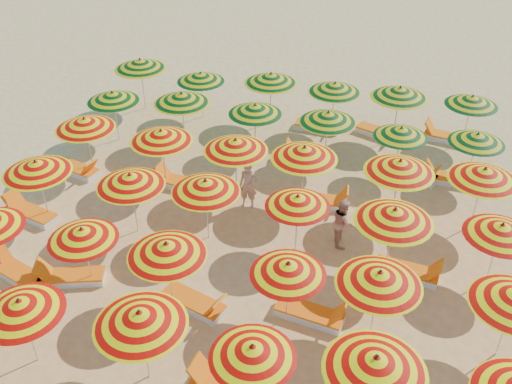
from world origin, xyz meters
TOP-DOWN VIEW (x-y plane):
  - ground at (0.00, 0.00)m, footprint 120.00×120.00m
  - umbrella_7 at (-3.85, -5.03)m, footprint 2.39×2.39m
  - umbrella_8 at (-1.17, -4.86)m, footprint 2.43×2.43m
  - umbrella_9 at (1.24, -4.99)m, footprint 2.34×2.34m
  - umbrella_10 at (3.61, -4.91)m, footprint 2.08×2.08m
  - umbrella_13 at (-3.78, -2.40)m, footprint 2.24×2.24m
  - umbrella_14 at (-1.45, -2.62)m, footprint 2.34×2.34m
  - umbrella_15 at (1.48, -2.48)m, footprint 2.24×2.24m
  - umbrella_16 at (3.54, -2.50)m, footprint 2.63×2.63m
  - umbrella_18 at (-6.39, -0.11)m, footprint 2.33×2.33m
  - umbrella_19 at (-3.50, -0.05)m, footprint 1.97×1.97m
  - umbrella_20 at (-1.35, 0.15)m, footprint 2.57×2.57m
  - umbrella_21 at (1.22, 0.24)m, footprint 2.06×2.06m
  - umbrella_22 at (3.78, -0.13)m, footprint 2.52×2.52m
  - umbrella_23 at (6.43, 0.11)m, footprint 2.05×2.05m
  - umbrella_24 at (-6.32, 2.69)m, footprint 2.51×2.51m
  - umbrella_25 at (-3.55, 2.46)m, footprint 2.22×2.22m
  - umbrella_26 at (-1.11, 2.42)m, footprint 2.63×2.63m
  - umbrella_27 at (1.03, 2.43)m, footprint 2.31×2.31m
  - umbrella_28 at (3.84, 2.28)m, footprint 2.50×2.50m
  - umbrella_29 at (6.18, 2.48)m, footprint 2.36×2.36m
  - umbrella_30 at (-6.39, 4.95)m, footprint 1.90×1.90m
  - umbrella_31 at (-3.83, 5.18)m, footprint 2.61×2.61m
  - umbrella_32 at (-1.15, 5.19)m, footprint 2.42×2.42m
  - umbrella_33 at (1.40, 5.08)m, footprint 2.20×2.20m
  - umbrella_34 at (3.84, 4.87)m, footprint 2.32×2.32m
  - umbrella_35 at (6.23, 5.00)m, footprint 2.29×2.29m
  - umbrella_36 at (-6.44, 7.65)m, footprint 2.52×2.52m
  - umbrella_37 at (-3.88, 7.46)m, footprint 1.92×1.92m
  - umbrella_38 at (-1.10, 7.57)m, footprint 2.24×2.24m
  - umbrella_39 at (1.33, 7.49)m, footprint 2.11×2.11m
  - umbrella_40 at (3.68, 7.33)m, footprint 2.57×2.57m
  - umbrella_41 at (6.23, 7.67)m, footprint 1.98×1.98m
  - lounger_4 at (-5.85, -2.68)m, footprint 1.83×1.14m
  - lounger_5 at (-4.38, -2.49)m, footprint 1.83×1.07m
  - lounger_6 at (-0.85, -2.62)m, footprint 1.83×1.11m
  - lounger_7 at (2.08, -2.32)m, footprint 1.81×0.88m
  - lounger_8 at (-6.99, -0.17)m, footprint 1.82×1.03m
  - lounger_9 at (4.37, -0.18)m, footprint 1.80×0.84m
  - lounger_10 at (-6.82, 2.45)m, footprint 1.83×1.04m
  - lounger_11 at (-3.05, 2.47)m, footprint 1.79×0.79m
  - lounger_12 at (1.63, 2.52)m, footprint 1.76×0.68m
  - lounger_13 at (0.80, 5.18)m, footprint 1.76×0.66m
  - lounger_14 at (4.43, 4.78)m, footprint 1.83×1.16m
  - lounger_15 at (5.63, 4.81)m, footprint 1.76×0.66m
  - lounger_16 at (0.83, 7.47)m, footprint 1.77×0.72m
  - lounger_17 at (3.18, 7.51)m, footprint 1.82×1.23m
  - lounger_18 at (5.64, 7.73)m, footprint 1.82×0.97m
  - beachgoer_a at (-0.59, 1.93)m, footprint 0.59×0.40m
  - beachgoer_b at (2.46, 0.82)m, footprint 0.72×0.84m

SIDE VIEW (x-z plane):
  - ground at x=0.00m, z-range 0.00..0.00m
  - lounger_4 at x=-5.85m, z-range -0.19..0.50m
  - lounger_5 at x=-4.38m, z-range -0.19..0.50m
  - lounger_6 at x=-0.85m, z-range -0.19..0.50m
  - lounger_7 at x=2.08m, z-range -0.19..0.50m
  - lounger_8 at x=-6.99m, z-range -0.19..0.50m
  - lounger_9 at x=4.37m, z-range -0.19..0.50m
  - lounger_10 at x=-6.82m, z-range -0.19..0.50m
  - lounger_11 at x=-3.05m, z-range -0.19..0.50m
  - lounger_12 at x=1.63m, z-range -0.19..0.50m
  - lounger_13 at x=0.80m, z-range -0.19..0.50m
  - lounger_14 at x=4.43m, z-range -0.19..0.50m
  - lounger_15 at x=5.63m, z-range -0.19..0.50m
  - lounger_16 at x=0.83m, z-range -0.19..0.50m
  - lounger_17 at x=3.18m, z-range -0.19..0.50m
  - lounger_18 at x=5.64m, z-range -0.19..0.50m
  - beachgoer_b at x=2.46m, z-range 0.00..1.49m
  - beachgoer_a at x=-0.59m, z-range 0.00..1.57m
  - umbrella_34 at x=3.84m, z-range 0.72..2.60m
  - umbrella_9 at x=1.24m, z-range 0.72..2.60m
  - umbrella_13 at x=-3.78m, z-range 0.72..2.61m
  - umbrella_35 at x=6.23m, z-range 0.72..2.62m
  - umbrella_21 at x=1.22m, z-range 0.72..2.63m
  - umbrella_15 at x=1.48m, z-range 0.73..2.65m
  - umbrella_37 at x=-3.88m, z-range 0.75..2.71m
  - umbrella_23 at x=6.43m, z-range 0.75..2.72m
  - umbrella_7 at x=-3.85m, z-range 0.75..2.73m
  - umbrella_41 at x=6.23m, z-range 0.76..2.74m
  - umbrella_32 at x=-1.15m, z-range 0.76..2.76m
  - umbrella_30 at x=-6.39m, z-range 0.76..2.77m
  - umbrella_14 at x=-1.45m, z-range 0.78..2.83m
  - umbrella_33 at x=1.40m, z-range 0.78..2.84m
  - umbrella_20 at x=-1.35m, z-range 0.79..2.86m
  - umbrella_19 at x=-3.50m, z-range 0.79..2.86m
  - umbrella_39 at x=1.33m, z-range 0.79..2.86m
  - umbrella_24 at x=-6.32m, z-range 0.80..2.90m
  - umbrella_16 at x=3.54m, z-range 0.80..2.90m
  - umbrella_8 at x=-1.17m, z-range 0.80..2.92m
  - umbrella_18 at x=-6.39m, z-range 0.81..2.93m
  - umbrella_25 at x=-3.55m, z-range 0.81..2.93m
  - umbrella_29 at x=6.18m, z-range 0.81..2.94m
  - umbrella_26 at x=-1.11m, z-range 0.81..2.96m
  - umbrella_31 at x=-3.83m, z-range 0.82..2.96m
  - umbrella_10 at x=3.61m, z-range 0.82..2.97m
  - umbrella_27 at x=1.03m, z-range 0.82..2.99m
  - umbrella_38 at x=-1.10m, z-range 0.82..2.99m
  - umbrella_22 at x=3.78m, z-range 0.83..3.00m
  - umbrella_28 at x=3.84m, z-range 0.83..3.01m
  - umbrella_40 at x=3.68m, z-range 0.84..3.05m
  - umbrella_36 at x=-6.44m, z-range 0.84..3.05m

